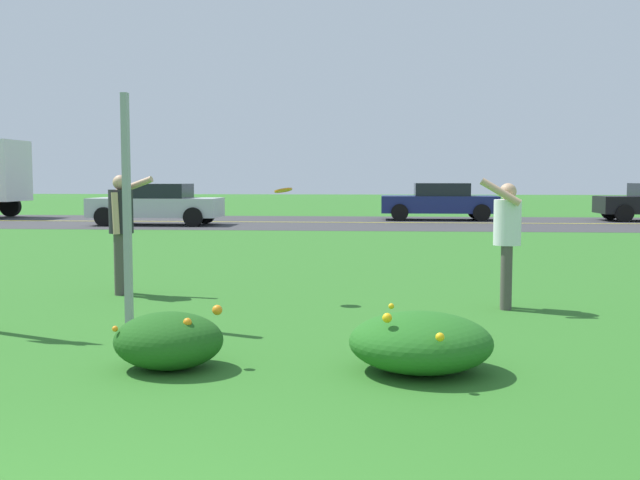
{
  "coord_description": "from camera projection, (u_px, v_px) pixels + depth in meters",
  "views": [
    {
      "loc": [
        1.61,
        -2.4,
        1.64
      ],
      "look_at": [
        0.88,
        6.23,
        0.92
      ],
      "focal_mm": 41.58,
      "sensor_mm": 36.0,
      "label": 1
    }
  ],
  "objects": [
    {
      "name": "person_catcher_white_shirt",
      "position": [
        507.0,
        234.0,
        9.27
      ],
      "size": [
        0.55,
        0.51,
        1.65
      ],
      "color": "silver",
      "rests_on": "ground"
    },
    {
      "name": "ground_plane",
      "position": [
        303.0,
        259.0,
        15.08
      ],
      "size": [
        120.0,
        120.0,
        0.0
      ],
      "primitive_type": "plane",
      "color": "#2D6B23"
    },
    {
      "name": "car_navy_center_left",
      "position": [
        439.0,
        201.0,
        29.08
      ],
      "size": [
        4.5,
        2.0,
        1.45
      ],
      "color": "navy",
      "rests_on": "ground"
    },
    {
      "name": "car_silver_center_right",
      "position": [
        157.0,
        204.0,
        25.99
      ],
      "size": [
        4.5,
        2.0,
        1.45
      ],
      "color": "#B7BABF",
      "rests_on": "ground"
    },
    {
      "name": "sign_post_by_roadside",
      "position": [
        127.0,
        209.0,
        8.32
      ],
      "size": [
        0.07,
        0.1,
        2.59
      ],
      "color": "#93969B",
      "rests_on": "ground"
    },
    {
      "name": "daylily_clump_front_center",
      "position": [
        169.0,
        340.0,
        6.39
      ],
      "size": [
        0.95,
        0.82,
        0.54
      ],
      "color": "#1E5619",
      "rests_on": "ground"
    },
    {
      "name": "person_thrower_dark_shirt",
      "position": [
        121.0,
        223.0,
        10.43
      ],
      "size": [
        0.6,
        0.51,
        1.69
      ],
      "color": "#232328",
      "rests_on": "ground"
    },
    {
      "name": "highway_strip",
      "position": [
        339.0,
        222.0,
        27.49
      ],
      "size": [
        120.0,
        8.85,
        0.01
      ],
      "primitive_type": "cube",
      "color": "#38383A",
      "rests_on": "ground"
    },
    {
      "name": "daylily_clump_near_camera",
      "position": [
        421.0,
        342.0,
        6.29
      ],
      "size": [
        1.22,
        1.14,
        0.55
      ],
      "color": "#23661E",
      "rests_on": "ground"
    },
    {
      "name": "frisbee_orange",
      "position": [
        283.0,
        190.0,
        9.85
      ],
      "size": [
        0.25,
        0.24,
        0.1
      ],
      "color": "orange"
    },
    {
      "name": "highway_center_stripe",
      "position": [
        339.0,
        222.0,
        27.49
      ],
      "size": [
        120.0,
        0.16,
        0.0
      ],
      "primitive_type": "cube",
      "color": "yellow",
      "rests_on": "ground"
    }
  ]
}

